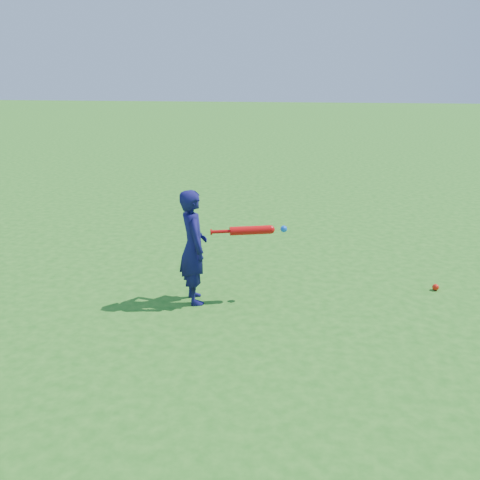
% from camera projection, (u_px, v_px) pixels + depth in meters
% --- Properties ---
extents(ground, '(80.00, 80.00, 0.00)m').
position_uv_depth(ground, '(233.00, 285.00, 6.28)').
color(ground, '#216C19').
rests_on(ground, ground).
extents(child, '(0.46, 0.53, 1.23)m').
position_uv_depth(child, '(193.00, 247.00, 5.66)').
color(child, '#12104D').
rests_on(child, ground).
extents(ground_ball_red, '(0.08, 0.08, 0.08)m').
position_uv_depth(ground_ball_red, '(436.00, 287.00, 6.11)').
color(ground_ball_red, red).
rests_on(ground_ball_red, ground).
extents(bat_swing, '(0.80, 0.29, 0.09)m').
position_uv_depth(bat_swing, '(254.00, 230.00, 5.65)').
color(bat_swing, red).
rests_on(bat_swing, ground).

